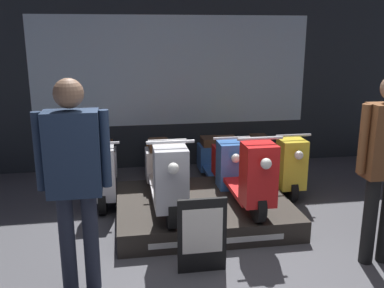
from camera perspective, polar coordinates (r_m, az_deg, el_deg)
name	(u,v)px	position (r m, az deg, el deg)	size (l,w,h in m)	color
shop_wall_back	(173,68)	(6.85, -2.59, 10.12)	(7.90, 0.09, 3.20)	#23282D
display_platform	(203,209)	(5.11, 1.44, -8.66)	(1.99, 1.60, 0.24)	#2D2823
scooter_display_left	(165,174)	(4.85, -3.68, -4.02)	(0.47, 1.76, 0.90)	black
scooter_display_right	(241,170)	(5.01, 6.60, -3.46)	(0.47, 1.76, 0.90)	black
scooter_backrow_0	(103,170)	(5.86, -11.72, -3.43)	(0.47, 1.76, 0.90)	black
scooter_backrow_1	(163,167)	(5.88, -3.91, -3.09)	(0.47, 1.76, 0.90)	black
scooter_backrow_2	(220,164)	(6.00, 3.70, -2.71)	(0.47, 1.76, 0.90)	black
scooter_backrow_3	(274,161)	(6.23, 10.89, -2.30)	(0.47, 1.76, 0.90)	black
person_left_browsing	(74,170)	(3.56, -15.46, -3.32)	(0.59, 0.24, 1.81)	#232838
price_sign_board	(202,235)	(3.96, 1.36, -12.07)	(0.45, 0.04, 0.72)	black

